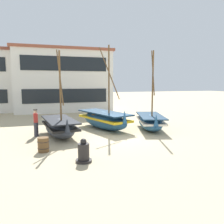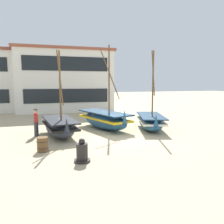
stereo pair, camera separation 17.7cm
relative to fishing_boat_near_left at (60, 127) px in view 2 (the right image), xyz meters
name	(u,v)px [view 2 (the right image)]	position (x,y,z in m)	size (l,w,h in m)	color
ground_plane	(117,137)	(3.33, -1.13, -0.61)	(120.00, 120.00, 0.00)	tan
fishing_boat_near_left	(60,127)	(0.00, 0.00, 0.00)	(2.12, 4.19, 5.23)	#2D333D
fishing_boat_centre_large	(105,119)	(3.21, 1.33, 0.07)	(3.07, 5.01, 5.77)	#23517A
fishing_boat_far_right	(151,121)	(6.26, 0.14, -0.03)	(2.63, 4.17, 5.46)	#23517A
fisherman_by_hull	(36,123)	(-1.39, 0.48, 0.22)	(0.27, 0.39, 1.68)	#33333D
capstan_winch	(82,153)	(0.59, -4.81, -0.21)	(0.68, 0.68, 1.00)	black
wooden_barrel	(43,144)	(-1.00, -2.88, -0.26)	(0.56, 0.56, 0.70)	brown
harbor_building_main	(65,80)	(1.55, 13.65, 2.96)	(11.05, 6.48, 7.11)	white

